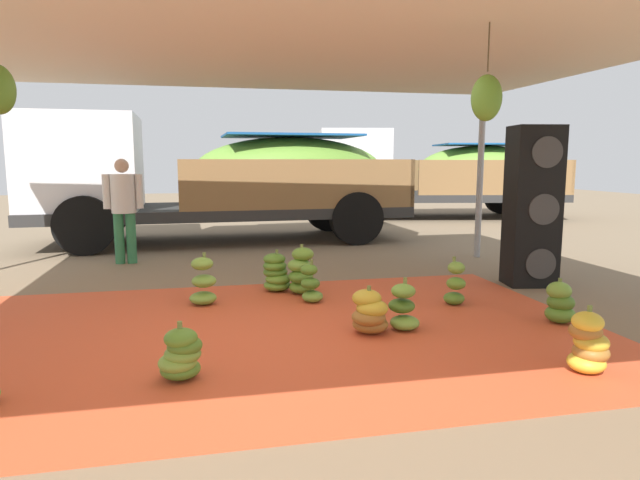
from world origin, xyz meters
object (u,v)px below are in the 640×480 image
(banana_bunch_10, at_px, (311,285))
(cargo_truck_far, at_px, (433,172))
(speaker_stack, at_px, (532,207))
(banana_bunch_4, at_px, (455,285))
(banana_bunch_9, at_px, (403,308))
(worker_0, at_px, (123,203))
(banana_bunch_0, at_px, (203,283))
(banana_bunch_6, at_px, (181,355))
(banana_bunch_7, at_px, (588,344))
(banana_bunch_2, at_px, (560,304))
(banana_bunch_5, at_px, (301,273))
(banana_bunch_1, at_px, (276,273))
(cargo_truck_main, at_px, (216,176))
(banana_bunch_8, at_px, (370,313))

(banana_bunch_10, height_order, cargo_truck_far, cargo_truck_far)
(speaker_stack, bearing_deg, banana_bunch_4, -151.51)
(banana_bunch_9, distance_m, worker_0, 5.12)
(banana_bunch_0, distance_m, banana_bunch_6, 2.09)
(banana_bunch_7, distance_m, banana_bunch_9, 1.60)
(banana_bunch_2, height_order, banana_bunch_10, banana_bunch_10)
(banana_bunch_2, relative_size, banana_bunch_7, 0.86)
(cargo_truck_far, height_order, worker_0, cargo_truck_far)
(banana_bunch_5, bearing_deg, cargo_truck_far, 57.21)
(cargo_truck_far, bearing_deg, banana_bunch_1, -124.86)
(worker_0, bearing_deg, cargo_truck_main, 55.10)
(banana_bunch_4, bearing_deg, banana_bunch_10, 163.16)
(banana_bunch_1, distance_m, cargo_truck_far, 9.54)
(banana_bunch_1, distance_m, banana_bunch_4, 2.11)
(banana_bunch_2, height_order, worker_0, worker_0)
(cargo_truck_far, xyz_separation_m, speaker_stack, (-2.22, -8.09, -0.26))
(banana_bunch_0, xyz_separation_m, cargo_truck_far, (6.29, 8.25, 1.01))
(banana_bunch_10, bearing_deg, cargo_truck_main, 99.90)
(banana_bunch_1, height_order, cargo_truck_far, cargo_truck_far)
(banana_bunch_4, xyz_separation_m, cargo_truck_main, (-2.39, 5.48, 1.04))
(banana_bunch_7, bearing_deg, worker_0, 126.23)
(banana_bunch_7, bearing_deg, banana_bunch_8, 136.99)
(banana_bunch_1, height_order, banana_bunch_4, banana_bunch_4)
(banana_bunch_4, height_order, banana_bunch_5, banana_bunch_5)
(banana_bunch_8, height_order, banana_bunch_9, banana_bunch_9)
(cargo_truck_main, bearing_deg, banana_bunch_6, -93.77)
(banana_bunch_5, relative_size, banana_bunch_10, 1.24)
(banana_bunch_7, xyz_separation_m, cargo_truck_main, (-2.49, 7.46, 1.05))
(banana_bunch_7, relative_size, banana_bunch_8, 1.10)
(cargo_truck_main, xyz_separation_m, speaker_stack, (3.77, -4.72, -0.27))
(banana_bunch_9, bearing_deg, banana_bunch_7, -52.81)
(banana_bunch_8, distance_m, cargo_truck_far, 10.80)
(banana_bunch_6, bearing_deg, banana_bunch_5, 60.91)
(banana_bunch_7, distance_m, cargo_truck_main, 7.93)
(cargo_truck_main, bearing_deg, banana_bunch_7, -71.55)
(banana_bunch_2, distance_m, banana_bunch_10, 2.56)
(banana_bunch_5, xyz_separation_m, banana_bunch_10, (0.04, -0.39, -0.06))
(banana_bunch_7, distance_m, banana_bunch_10, 2.92)
(cargo_truck_far, bearing_deg, banana_bunch_4, -112.17)
(banana_bunch_4, bearing_deg, banana_bunch_5, 151.44)
(banana_bunch_6, height_order, speaker_stack, speaker_stack)
(banana_bunch_10, distance_m, cargo_truck_main, 5.20)
(banana_bunch_9, bearing_deg, banana_bunch_8, -171.41)
(banana_bunch_2, bearing_deg, banana_bunch_6, -169.40)
(banana_bunch_0, relative_size, banana_bunch_5, 0.97)
(banana_bunch_7, xyz_separation_m, speaker_stack, (1.29, 2.73, 0.77))
(banana_bunch_5, relative_size, worker_0, 0.37)
(cargo_truck_main, relative_size, speaker_stack, 3.55)
(banana_bunch_4, relative_size, worker_0, 0.33)
(banana_bunch_0, xyz_separation_m, worker_0, (-1.16, 2.80, 0.69))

